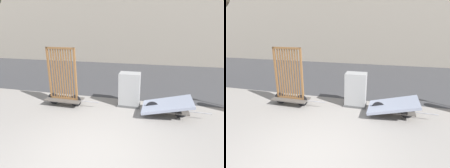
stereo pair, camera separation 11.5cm
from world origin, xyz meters
TOP-DOWN VIEW (x-y plane):
  - ground_plane at (0.00, 0.00)m, footprint 60.00×60.00m
  - road_strip at (0.00, 7.68)m, footprint 56.00×7.96m
  - bike_cart_with_bedframe at (-1.91, 2.58)m, footprint 2.15×0.63m
  - bike_cart_with_mattress at (1.92, 2.58)m, footprint 2.26×1.16m
  - utility_cabinet at (0.56, 3.15)m, footprint 0.84×0.58m

SIDE VIEW (x-z plane):
  - ground_plane at x=0.00m, z-range 0.00..0.00m
  - road_strip at x=0.00m, z-range 0.00..0.01m
  - bike_cart_with_mattress at x=1.92m, z-range 0.04..0.72m
  - utility_cabinet at x=0.56m, z-range -0.04..1.27m
  - bike_cart_with_bedframe at x=-1.91m, z-range -0.33..1.93m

